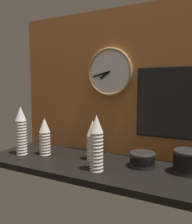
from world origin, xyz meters
TOP-DOWN VIEW (x-y plane):
  - ground_plane at (0.00, 0.00)cm, footprint 160.00×56.00cm
  - wall_tiled_back at (0.00, 26.50)cm, footprint 160.00×3.00cm
  - cup_stack_left at (-44.28, -0.43)cm, footprint 8.25×8.25cm
  - cup_stack_center at (-7.20, 5.47)cm, footprint 8.25×8.25cm
  - cup_stack_far_left at (-60.25, -7.29)cm, footprint 8.25×8.25cm
  - cup_stack_center_right at (4.90, -11.81)cm, footprint 8.25×8.25cm
  - bowl_stack_right at (27.27, 7.24)cm, footprint 16.03×16.03cm
  - bowl_stack_far_right at (53.30, 8.81)cm, footprint 16.03×16.03cm
  - wall_clock at (-3.18, 23.46)cm, footprint 34.62×2.70cm
  - menu_board at (37.20, 24.35)cm, footprint 39.19×1.32cm

SIDE VIEW (x-z plane):
  - ground_plane at x=0.00cm, z-range -4.00..0.00cm
  - bowl_stack_right at x=27.27cm, z-range 0.36..9.57cm
  - bowl_stack_far_right at x=53.30cm, z-range 0.36..13.94cm
  - cup_stack_left at x=-44.28cm, z-range 0.00..27.20cm
  - cup_stack_center at x=-7.20cm, z-range 0.00..27.20cm
  - cup_stack_center_right at x=4.90cm, z-range 0.00..33.42cm
  - cup_stack_far_left at x=-60.25cm, z-range 0.00..35.49cm
  - menu_board at x=37.20cm, z-range 16.03..62.36cm
  - wall_tiled_back at x=0.00cm, z-range 0.00..105.00cm
  - wall_clock at x=-3.18cm, z-range 43.06..77.69cm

